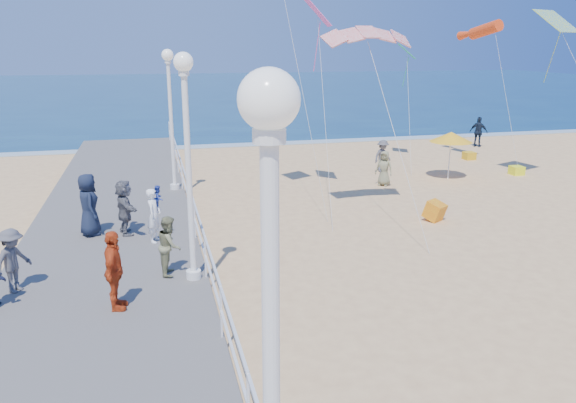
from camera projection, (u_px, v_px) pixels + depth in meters
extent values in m
plane|color=#EABB7A|center=(397.00, 273.00, 14.95)|extent=(160.00, 160.00, 0.00)
cube|color=navy|center=(194.00, 90.00, 75.72)|extent=(160.00, 90.00, 0.05)
cube|color=silver|center=(255.00, 144.00, 34.11)|extent=(160.00, 1.20, 0.04)
cube|color=slate|center=(102.00, 295.00, 13.17)|extent=(5.00, 44.00, 0.40)
cube|color=white|center=(205.00, 236.00, 13.40)|extent=(0.05, 42.00, 0.06)
cube|color=white|center=(205.00, 256.00, 13.53)|extent=(0.05, 42.00, 0.04)
sphere|color=white|center=(269.00, 99.00, 3.82)|extent=(0.44, 0.44, 0.44)
cylinder|color=white|center=(194.00, 274.00, 13.58)|extent=(0.36, 0.36, 0.20)
cylinder|color=white|center=(189.00, 180.00, 12.95)|extent=(0.14, 0.14, 4.70)
sphere|color=white|center=(183.00, 62.00, 12.24)|extent=(0.44, 0.44, 0.44)
cylinder|color=white|center=(175.00, 187.00, 22.00)|extent=(0.36, 0.36, 0.20)
cylinder|color=white|center=(172.00, 127.00, 21.37)|extent=(0.14, 0.14, 4.70)
sphere|color=white|center=(167.00, 55.00, 20.65)|extent=(0.44, 0.44, 0.44)
imported|color=white|center=(154.00, 215.00, 15.95)|extent=(0.55, 0.66, 1.56)
imported|color=#2C41A8|center=(158.00, 198.00, 16.00)|extent=(0.40, 0.45, 0.77)
imported|color=#818159|center=(170.00, 245.00, 13.71)|extent=(0.65, 0.78, 1.47)
imported|color=#515054|center=(13.00, 261.00, 12.69)|extent=(0.99, 1.12, 1.50)
imported|color=#C13F18|center=(114.00, 271.00, 11.80)|extent=(0.55, 1.07, 1.75)
imported|color=#171F33|center=(89.00, 205.00, 16.48)|extent=(0.78, 1.02, 1.86)
imported|color=slate|center=(125.00, 207.00, 16.59)|extent=(0.79, 1.60, 1.66)
imported|color=#4F4E53|center=(383.00, 156.00, 26.65)|extent=(1.13, 0.91, 1.53)
imported|color=#162031|center=(479.00, 132.00, 33.22)|extent=(1.02, 1.07, 1.78)
imported|color=gray|center=(384.00, 168.00, 24.06)|extent=(0.87, 0.85, 1.51)
cube|color=#EB570D|center=(435.00, 213.00, 19.27)|extent=(0.84, 0.89, 0.74)
cylinder|color=white|center=(449.00, 159.00, 25.22)|extent=(0.05, 0.05, 1.80)
cone|color=#FDB01A|center=(451.00, 137.00, 24.95)|extent=(1.90, 1.90, 0.45)
cube|color=gold|center=(469.00, 156.00, 29.70)|extent=(0.55, 0.55, 0.40)
cube|color=#F7FF1A|center=(517.00, 170.00, 26.22)|extent=(0.55, 0.55, 0.40)
cylinder|color=#E53E13|center=(486.00, 30.00, 26.69)|extent=(1.07, 3.05, 1.16)
cube|color=#FF5DCB|center=(317.00, 12.00, 20.68)|extent=(1.23, 1.56, 1.03)
cube|color=blue|center=(557.00, 21.00, 22.76)|extent=(1.96, 1.81, 0.93)
cube|color=#25AF6E|center=(407.00, 51.00, 27.95)|extent=(1.23, 1.37, 0.75)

